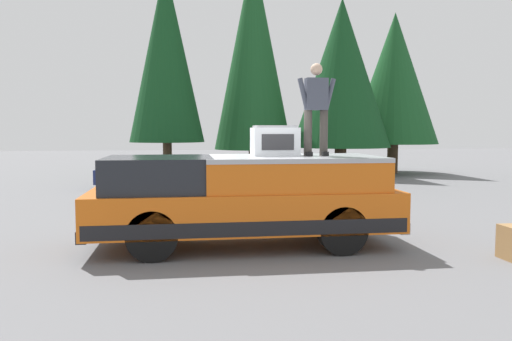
{
  "coord_description": "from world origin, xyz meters",
  "views": [
    {
      "loc": [
        -9.45,
        1.03,
        2.13
      ],
      "look_at": [
        0.18,
        -0.34,
        1.35
      ],
      "focal_mm": 35.71,
      "sensor_mm": 36.0,
      "label": 1
    }
  ],
  "objects_px": {
    "parked_car_grey": "(304,169)",
    "parked_car_navy": "(156,173)",
    "compressor_unit": "(275,141)",
    "pickup_truck": "(244,199)",
    "person_on_truck_bed": "(316,107)"
  },
  "relations": [
    {
      "from": "parked_car_grey",
      "to": "parked_car_navy",
      "type": "bearing_deg",
      "value": 96.78
    },
    {
      "from": "compressor_unit",
      "to": "parked_car_grey",
      "type": "height_order",
      "value": "compressor_unit"
    },
    {
      "from": "pickup_truck",
      "to": "parked_car_grey",
      "type": "xyz_separation_m",
      "value": [
        10.31,
        -3.61,
        -0.29
      ]
    },
    {
      "from": "parked_car_grey",
      "to": "person_on_truck_bed",
      "type": "bearing_deg",
      "value": 167.58
    },
    {
      "from": "pickup_truck",
      "to": "compressor_unit",
      "type": "distance_m",
      "value": 1.22
    },
    {
      "from": "pickup_truck",
      "to": "compressor_unit",
      "type": "xyz_separation_m",
      "value": [
        0.16,
        -0.6,
        1.05
      ]
    },
    {
      "from": "person_on_truck_bed",
      "to": "parked_car_navy",
      "type": "relative_size",
      "value": 0.41
    },
    {
      "from": "compressor_unit",
      "to": "person_on_truck_bed",
      "type": "height_order",
      "value": "person_on_truck_bed"
    },
    {
      "from": "pickup_truck",
      "to": "person_on_truck_bed",
      "type": "relative_size",
      "value": 3.28
    },
    {
      "from": "compressor_unit",
      "to": "parked_car_navy",
      "type": "xyz_separation_m",
      "value": [
        9.47,
        2.69,
        -1.35
      ]
    },
    {
      "from": "compressor_unit",
      "to": "person_on_truck_bed",
      "type": "xyz_separation_m",
      "value": [
        -0.16,
        -0.74,
        0.62
      ]
    },
    {
      "from": "pickup_truck",
      "to": "parked_car_navy",
      "type": "xyz_separation_m",
      "value": [
        9.63,
        2.09,
        -0.29
      ]
    },
    {
      "from": "pickup_truck",
      "to": "person_on_truck_bed",
      "type": "xyz_separation_m",
      "value": [
        0.0,
        -1.34,
        1.68
      ]
    },
    {
      "from": "parked_car_navy",
      "to": "pickup_truck",
      "type": "bearing_deg",
      "value": -167.75
    },
    {
      "from": "pickup_truck",
      "to": "parked_car_grey",
      "type": "relative_size",
      "value": 1.35
    }
  ]
}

